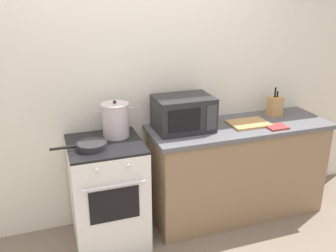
# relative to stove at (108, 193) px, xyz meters

# --- Properties ---
(back_wall) EXTENTS (4.40, 0.10, 2.50)m
(back_wall) POSITION_rel_stove_xyz_m (0.65, 0.37, 0.79)
(back_wall) COLOR silver
(back_wall) RESTS_ON ground_plane
(lower_cabinet_right) EXTENTS (1.64, 0.56, 0.88)m
(lower_cabinet_right) POSITION_rel_stove_xyz_m (1.25, 0.02, -0.02)
(lower_cabinet_right) COLOR #8C7051
(lower_cabinet_right) RESTS_ON ground_plane
(countertop_right) EXTENTS (1.70, 0.60, 0.04)m
(countertop_right) POSITION_rel_stove_xyz_m (1.25, 0.02, 0.44)
(countertop_right) COLOR #59595E
(countertop_right) RESTS_ON lower_cabinet_right
(stove) EXTENTS (0.60, 0.64, 0.92)m
(stove) POSITION_rel_stove_xyz_m (0.00, 0.00, 0.00)
(stove) COLOR white
(stove) RESTS_ON ground_plane
(stock_pot) EXTENTS (0.31, 0.23, 0.31)m
(stock_pot) POSITION_rel_stove_xyz_m (0.12, 0.12, 0.60)
(stock_pot) COLOR beige
(stock_pot) RESTS_ON stove
(frying_pan) EXTENTS (0.43, 0.23, 0.05)m
(frying_pan) POSITION_rel_stove_xyz_m (-0.12, -0.08, 0.48)
(frying_pan) COLOR #28282B
(frying_pan) RESTS_ON stove
(microwave) EXTENTS (0.50, 0.37, 0.30)m
(microwave) POSITION_rel_stove_xyz_m (0.71, 0.08, 0.61)
(microwave) COLOR #232326
(microwave) RESTS_ON countertop_right
(cutting_board) EXTENTS (0.36, 0.26, 0.02)m
(cutting_board) POSITION_rel_stove_xyz_m (1.32, 0.00, 0.47)
(cutting_board) COLOR tan
(cutting_board) RESTS_ON countertop_right
(knife_block) EXTENTS (0.13, 0.10, 0.28)m
(knife_block) POSITION_rel_stove_xyz_m (1.69, 0.14, 0.56)
(knife_block) COLOR tan
(knife_block) RESTS_ON countertop_right
(oven_mitt) EXTENTS (0.18, 0.14, 0.02)m
(oven_mitt) POSITION_rel_stove_xyz_m (1.52, -0.16, 0.47)
(oven_mitt) COLOR #993333
(oven_mitt) RESTS_ON countertop_right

